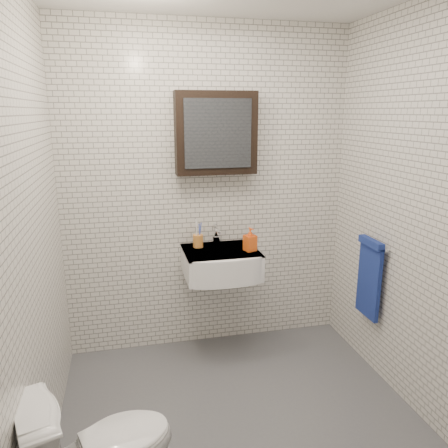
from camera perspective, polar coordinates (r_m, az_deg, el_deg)
The scene contains 8 objects.
ground at distance 2.99m, azimuth 2.14°, elevation -23.75°, with size 2.20×2.00×0.01m, color #52545A.
room_shell at distance 2.38m, azimuth 2.47°, elevation 5.08°, with size 2.22×2.02×2.51m.
washbasin at distance 3.26m, azimuth -0.27°, elevation -5.19°, with size 0.55×0.50×0.20m.
faucet at distance 3.40m, azimuth -1.00°, elevation -1.53°, with size 0.06×0.20×0.15m.
mirror_cabinet at distance 3.26m, azimuth -1.05°, elevation 11.77°, with size 0.60×0.15×0.60m.
towel_rail at distance 3.30m, azimuth 18.47°, elevation -6.31°, with size 0.09×0.30×0.58m.
toothbrush_cup at distance 3.33m, azimuth -3.41°, elevation -2.13°, with size 0.10×0.10×0.21m.
soap_bottle at distance 3.24m, azimuth 3.43°, elevation -2.01°, with size 0.08×0.08×0.18m, color orange.
Camera 1 is at (-0.63, -2.26, 1.86)m, focal length 35.00 mm.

